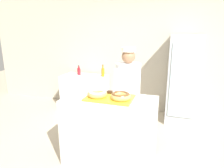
% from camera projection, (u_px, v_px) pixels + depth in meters
% --- Properties ---
extents(ground_plane, '(14.00, 14.00, 0.00)m').
position_uv_depth(ground_plane, '(110.00, 160.00, 2.96)').
color(ground_plane, '#B7A88E').
extents(wall_back, '(8.00, 0.06, 2.70)m').
position_uv_depth(wall_back, '(140.00, 53.00, 4.56)').
color(wall_back, '#BCB29E').
rests_on(wall_back, ground_plane).
extents(display_counter, '(1.26, 0.65, 0.96)m').
position_uv_depth(display_counter, '(110.00, 131.00, 2.83)').
color(display_counter, beige).
rests_on(display_counter, ground_plane).
extents(serving_tray, '(0.63, 0.43, 0.02)m').
position_uv_depth(serving_tray, '(110.00, 98.00, 2.71)').
color(serving_tray, yellow).
rests_on(serving_tray, display_counter).
extents(donut_light_glaze, '(0.27, 0.27, 0.08)m').
position_uv_depth(donut_light_glaze, '(97.00, 93.00, 2.70)').
color(donut_light_glaze, tan).
rests_on(donut_light_glaze, serving_tray).
extents(donut_chocolate_glaze, '(0.27, 0.27, 0.08)m').
position_uv_depth(donut_chocolate_glaze, '(121.00, 96.00, 2.61)').
color(donut_chocolate_glaze, tan).
rests_on(donut_chocolate_glaze, serving_tray).
extents(brownie_back_left, '(0.07, 0.07, 0.03)m').
position_uv_depth(brownie_back_left, '(109.00, 92.00, 2.86)').
color(brownie_back_left, '#382111').
rests_on(brownie_back_left, serving_tray).
extents(brownie_back_right, '(0.07, 0.07, 0.03)m').
position_uv_depth(brownie_back_right, '(117.00, 93.00, 2.83)').
color(brownie_back_right, '#382111').
rests_on(brownie_back_right, serving_tray).
extents(baker_person, '(0.40, 0.40, 1.61)m').
position_uv_depth(baker_person, '(127.00, 95.00, 3.25)').
color(baker_person, '#4C4C51').
rests_on(baker_person, ground_plane).
extents(beverage_fridge, '(0.59, 0.66, 1.79)m').
position_uv_depth(beverage_fridge, '(183.00, 80.00, 4.03)').
color(beverage_fridge, '#ADB2B7').
rests_on(beverage_fridge, ground_plane).
extents(chest_freezer, '(1.05, 0.56, 0.82)m').
position_uv_depth(chest_freezer, '(85.00, 92.00, 4.83)').
color(chest_freezer, white).
rests_on(chest_freezer, ground_plane).
extents(bottle_red, '(0.07, 0.07, 0.21)m').
position_uv_depth(bottle_red, '(79.00, 71.00, 4.85)').
color(bottle_red, red).
rests_on(bottle_red, chest_freezer).
extents(bottle_red_b, '(0.06, 0.06, 0.20)m').
position_uv_depth(bottle_red_b, '(79.00, 72.00, 4.76)').
color(bottle_red_b, red).
rests_on(bottle_red_b, chest_freezer).
extents(bottle_orange, '(0.07, 0.07, 0.28)m').
position_uv_depth(bottle_orange, '(103.00, 72.00, 4.59)').
color(bottle_orange, orange).
rests_on(bottle_orange, chest_freezer).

